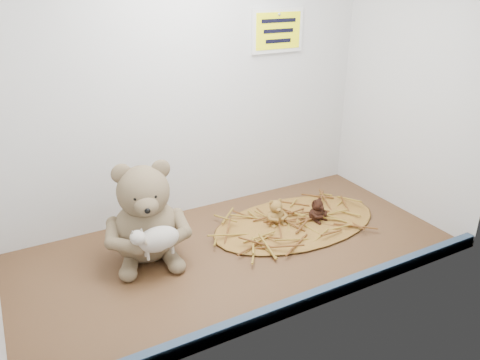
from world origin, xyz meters
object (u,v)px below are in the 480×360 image
toy_lamb (158,239)px  mini_teddy_tan (276,211)px  main_teddy (145,211)px  mini_teddy_brown (317,209)px

toy_lamb → mini_teddy_tan: size_ratio=1.74×
mini_teddy_tan → main_teddy: bearing=-177.0°
main_teddy → mini_teddy_tan: (39.81, -2.00, -8.76)cm
main_teddy → mini_teddy_brown: size_ratio=3.80×
toy_lamb → mini_teddy_brown: 52.51cm
main_teddy → toy_lamb: main_teddy is taller
main_teddy → mini_teddy_tan: bearing=8.9°
main_teddy → mini_teddy_tan: size_ratio=3.44×
mini_teddy_tan → toy_lamb: bearing=-162.9°
main_teddy → toy_lamb: (0.00, -9.93, -3.22)cm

